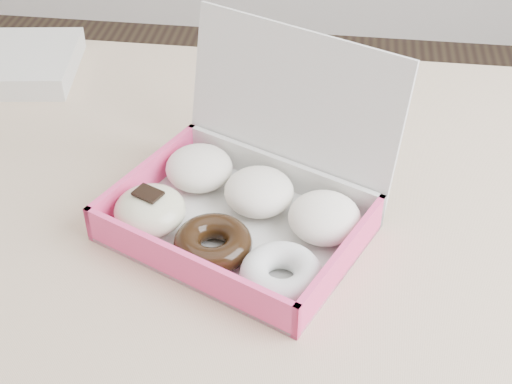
# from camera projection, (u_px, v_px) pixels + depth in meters

# --- Properties ---
(table) EXTENTS (1.20, 0.80, 0.75)m
(table) POSITION_uv_depth(u_px,v_px,m) (217.00, 223.00, 1.06)
(table) COLOR tan
(table) RESTS_ON ground
(donut_box) EXTENTS (0.40, 0.38, 0.23)m
(donut_box) POSITION_uv_depth(u_px,v_px,m) (243.00, 203.00, 0.92)
(donut_box) COLOR silver
(donut_box) RESTS_ON table
(newspapers) EXTENTS (0.27, 0.23, 0.04)m
(newspapers) POSITION_uv_depth(u_px,v_px,m) (5.00, 63.00, 1.25)
(newspapers) COLOR white
(newspapers) RESTS_ON table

